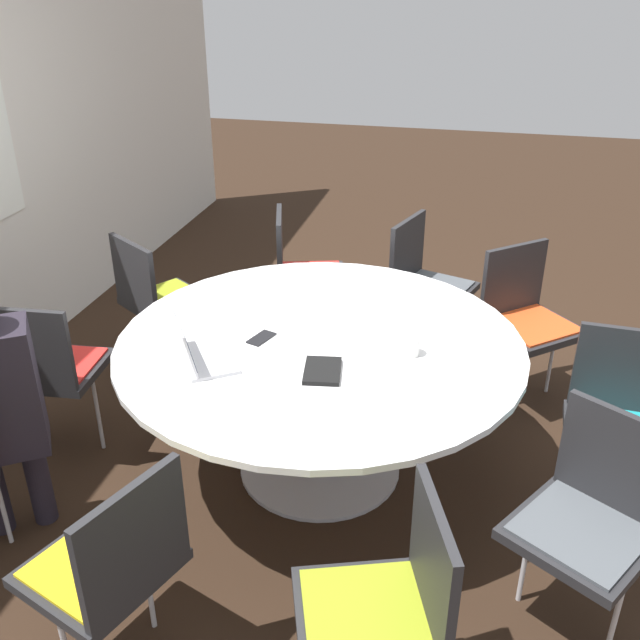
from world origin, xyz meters
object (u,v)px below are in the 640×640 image
(chair_3, at_px, (592,511))
(chair_4, at_px, (620,415))
(chair_1, at_px, (111,560))
(chair_6, at_px, (425,277))
(cell_phone, at_px, (261,338))
(chair_5, at_px, (526,312))
(laptop, at_px, (197,350))
(chair_8, at_px, (157,293))
(chair_9, at_px, (47,363))
(chair_7, at_px, (301,267))
(spiral_notebook, at_px, (322,371))
(coffee_cup, at_px, (410,346))
(chair_2, at_px, (388,602))

(chair_3, relative_size, chair_4, 1.00)
(chair_4, bearing_deg, chair_1, 39.45)
(chair_6, xyz_separation_m, cell_phone, (-1.32, 0.61, 0.20))
(chair_3, relative_size, chair_5, 1.00)
(laptop, height_order, cell_phone, laptop)
(chair_3, relative_size, chair_8, 1.00)
(chair_9, bearing_deg, chair_7, 53.23)
(chair_7, height_order, cell_phone, chair_7)
(chair_5, xyz_separation_m, chair_8, (-0.25, 2.07, 0.00))
(chair_3, distance_m, chair_5, 1.58)
(spiral_notebook, xyz_separation_m, coffee_cup, (0.24, -0.33, 0.03))
(chair_7, distance_m, cell_phone, 1.32)
(chair_4, relative_size, laptop, 2.20)
(chair_9, bearing_deg, chair_8, 73.58)
(chair_4, distance_m, chair_7, 2.14)
(chair_4, relative_size, chair_8, 1.00)
(chair_2, xyz_separation_m, laptop, (0.90, 0.96, 0.25))
(chair_5, xyz_separation_m, chair_7, (0.33, 1.36, 0.00))
(chair_3, height_order, chair_4, same)
(chair_1, bearing_deg, chair_2, -67.17)
(chair_4, bearing_deg, chair_6, -49.67)
(chair_6, bearing_deg, spiral_notebook, 8.37)
(chair_8, distance_m, laptop, 1.21)
(chair_1, xyz_separation_m, chair_4, (1.24, -1.70, 0.00))
(chair_1, height_order, chair_7, same)
(spiral_notebook, relative_size, cell_phone, 1.49)
(chair_6, height_order, chair_7, same)
(chair_1, relative_size, spiral_notebook, 3.80)
(laptop, bearing_deg, chair_1, 150.04)
(chair_9, distance_m, laptop, 0.88)
(chair_2, height_order, laptop, laptop)
(chair_2, relative_size, cell_phone, 5.64)
(cell_phone, bearing_deg, chair_4, -88.41)
(chair_1, xyz_separation_m, cell_phone, (1.20, -0.13, 0.20))
(chair_5, relative_size, chair_8, 1.00)
(chair_6, xyz_separation_m, chair_9, (-1.45, 1.65, 0.00))
(chair_6, relative_size, spiral_notebook, 3.80)
(chair_9, relative_size, laptop, 2.20)
(chair_3, xyz_separation_m, laptop, (0.34, 1.60, 0.25))
(chair_2, distance_m, chair_6, 2.48)
(laptop, bearing_deg, spiral_notebook, -120.41)
(chair_4, distance_m, spiral_notebook, 1.28)
(chair_5, distance_m, coffee_cup, 1.11)
(spiral_notebook, height_order, cell_phone, spiral_notebook)
(chair_6, distance_m, chair_8, 1.60)
(chair_1, xyz_separation_m, chair_8, (1.92, 0.74, 0.00))
(chair_5, xyz_separation_m, chair_9, (-1.10, 2.24, 0.00))
(chair_3, bearing_deg, chair_8, 2.59)
(chair_2, height_order, chair_7, same)
(chair_1, relative_size, coffee_cup, 10.33)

